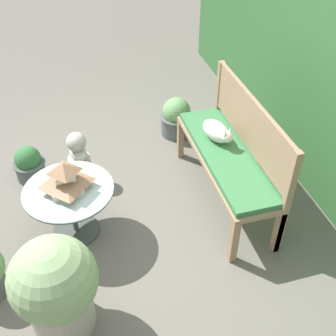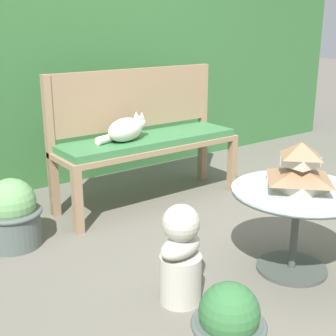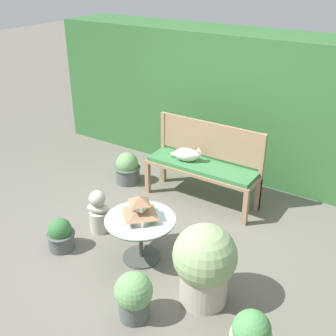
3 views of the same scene
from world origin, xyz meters
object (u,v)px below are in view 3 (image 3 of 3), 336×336
(garden_bust, at_px, (98,212))
(potted_plant_bench_right, at_px, (61,235))
(cat, at_px, (187,154))
(potted_plant_table_far, at_px, (127,169))
(patio_table, at_px, (140,227))
(pagoda_birdhouse, at_px, (140,209))
(potted_plant_table_near, at_px, (205,263))
(garden_bench, at_px, (201,169))
(potted_plant_bench_left, at_px, (134,296))

(garden_bust, distance_m, potted_plant_bench_right, 0.51)
(cat, bearing_deg, potted_plant_bench_right, -125.03)
(garden_bust, height_order, potted_plant_table_far, garden_bust)
(patio_table, xyz_separation_m, pagoda_birdhouse, (0.00, -0.00, 0.22))
(patio_table, distance_m, garden_bust, 0.75)
(patio_table, distance_m, pagoda_birdhouse, 0.22)
(potted_plant_bench_right, xyz_separation_m, potted_plant_table_far, (-0.35, 1.65, 0.04))
(garden_bust, distance_m, potted_plant_table_near, 1.63)
(pagoda_birdhouse, bearing_deg, garden_bench, 92.13)
(potted_plant_bench_right, bearing_deg, garden_bench, 65.56)
(garden_bust, relative_size, potted_plant_bench_right, 1.44)
(potted_plant_table_near, height_order, potted_plant_table_far, potted_plant_table_near)
(pagoda_birdhouse, bearing_deg, garden_bust, 169.14)
(potted_plant_bench_right, distance_m, potted_plant_bench_left, 1.36)
(patio_table, height_order, potted_plant_table_far, patio_table)
(garden_bust, bearing_deg, garden_bench, 46.43)
(garden_bench, relative_size, patio_table, 2.02)
(potted_plant_bench_right, bearing_deg, potted_plant_bench_left, -15.51)
(garden_bench, height_order, patio_table, garden_bench)
(cat, relative_size, potted_plant_table_far, 0.98)
(patio_table, xyz_separation_m, potted_plant_table_near, (0.87, -0.18, 0.03))
(garden_bench, distance_m, cat, 0.27)
(garden_bust, bearing_deg, potted_plant_bench_right, -120.13)
(pagoda_birdhouse, height_order, potted_plant_bench_right, pagoda_birdhouse)
(potted_plant_bench_left, distance_m, potted_plant_table_near, 0.70)
(garden_bench, xyz_separation_m, pagoda_birdhouse, (0.05, -1.41, 0.15))
(garden_bust, relative_size, potted_plant_bench_left, 1.13)
(garden_bench, height_order, garden_bust, garden_bench)
(potted_plant_bench_right, relative_size, potted_plant_bench_left, 0.79)
(garden_bench, distance_m, pagoda_birdhouse, 1.42)
(cat, relative_size, potted_plant_table_near, 0.55)
(garden_bust, distance_m, potted_plant_bench_left, 1.45)
(garden_bench, distance_m, potted_plant_table_far, 1.18)
(potted_plant_bench_right, bearing_deg, potted_plant_table_near, 5.79)
(potted_plant_bench_right, relative_size, potted_plant_table_near, 0.46)
(garden_bench, relative_size, potted_plant_table_near, 1.86)
(patio_table, bearing_deg, potted_plant_table_near, -11.59)
(cat, bearing_deg, garden_bust, -126.54)
(cat, xyz_separation_m, potted_plant_table_near, (1.14, -1.58, -0.21))
(potted_plant_bench_left, height_order, potted_plant_table_near, potted_plant_table_near)
(garden_bust, height_order, potted_plant_bench_left, garden_bust)
(potted_plant_table_far, bearing_deg, potted_plant_bench_right, -78.01)
(garden_bench, relative_size, potted_plant_bench_left, 3.18)
(pagoda_birdhouse, distance_m, potted_plant_bench_left, 0.93)
(patio_table, relative_size, garden_bust, 1.39)
(pagoda_birdhouse, height_order, potted_plant_bench_left, pagoda_birdhouse)
(potted_plant_bench_right, bearing_deg, potted_plant_table_far, 101.99)
(potted_plant_bench_right, xyz_separation_m, potted_plant_bench_left, (1.30, -0.36, 0.07))
(garden_bench, bearing_deg, pagoda_birdhouse, -87.87)
(pagoda_birdhouse, relative_size, potted_plant_table_near, 0.42)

